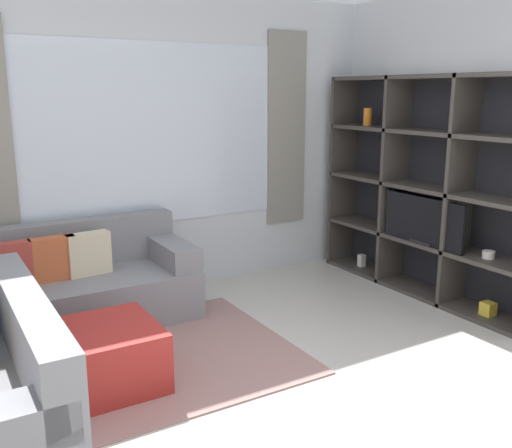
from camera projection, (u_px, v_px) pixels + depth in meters
name	position (u px, v px, depth m)	size (l,w,h in m)	color
ground_plane	(356.00, 442.00, 3.04)	(16.00, 16.00, 0.00)	beige
wall_back	(154.00, 145.00, 5.11)	(5.66, 0.11, 2.70)	silver
wall_right	(455.00, 146.00, 5.04)	(0.07, 4.01, 2.70)	silver
area_rug	(76.00, 378.00, 3.71)	(2.99, 1.63, 0.01)	gray
shelving_unit	(428.00, 189.00, 5.12)	(0.36, 2.33, 1.97)	#232328
couch_main	(74.00, 287.00, 4.53)	(1.84, 0.83, 0.79)	gray
ottoman	(109.00, 356.00, 3.58)	(0.61, 0.66, 0.40)	#A82823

